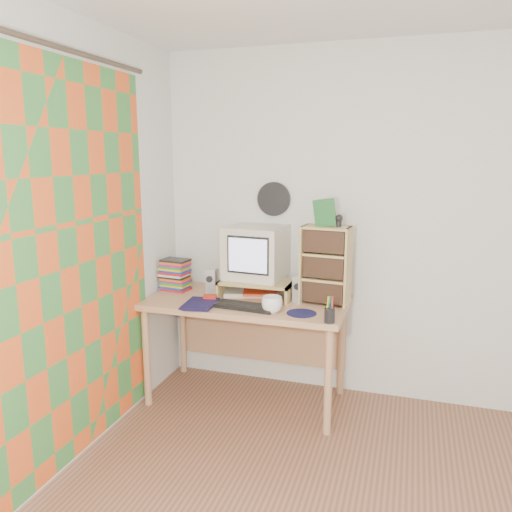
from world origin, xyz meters
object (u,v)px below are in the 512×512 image
Objects in this scene: desk at (249,315)px; mug at (272,304)px; dvd_stack at (175,272)px; crt_monitor at (254,253)px; cd_rack at (326,265)px; diary at (186,301)px; keyboard at (245,306)px.

desk is 0.42m from mug.
desk is 0.66m from dvd_stack.
dvd_stack is at bearing -169.58° from crt_monitor.
cd_rack is 0.47m from mug.
crt_monitor is 1.59× the size of diary.
mug is at bearing -48.35° from desk.
diary is at bearing -128.50° from crt_monitor.
desk is 5.60× the size of diary.
cd_rack is 0.98m from diary.
cd_rack reaches higher than desk.
keyboard is at bearing 0.49° from diary.
crt_monitor is at bearing 11.26° from dvd_stack.
desk is 10.40× the size of mug.
desk is 0.30m from keyboard.
diary reaches higher than keyboard.
diary is (-0.35, -0.30, 0.16)m from desk.
keyboard is 0.72m from dvd_stack.
keyboard is at bearing -17.44° from dvd_stack.
cd_rack is 2.13× the size of diary.
mug reaches higher than diary.
dvd_stack reaches higher than diary.
desk is at bearing 108.20° from keyboard.
dvd_stack is 0.53× the size of cd_rack.
cd_rack is 3.95× the size of mug.
crt_monitor is 0.53m from cd_rack.
crt_monitor reaches higher than desk.
keyboard is at bearing -76.90° from desk.
diary is (-0.41, -0.05, 0.01)m from keyboard.
crt_monitor is 0.60m from diary.
keyboard is 3.03× the size of mug.
keyboard is (0.06, -0.25, 0.15)m from desk.
keyboard is at bearing 171.39° from mug.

